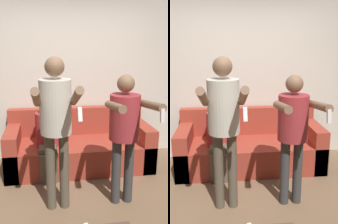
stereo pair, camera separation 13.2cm
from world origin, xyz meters
TOP-DOWN VIEW (x-y plane):
  - ground_plane at (0.00, 0.00)m, footprint 14.00×14.00m
  - wall_back at (0.00, 1.68)m, footprint 6.40×0.06m
  - couch at (0.09, 1.21)m, footprint 2.16×0.90m
  - person_standing_left at (-0.29, 0.13)m, footprint 0.46×0.73m
  - person_standing_right at (0.47, 0.13)m, footprint 0.46×0.73m
  - person_seated at (-0.39, 1.00)m, footprint 0.33×0.54m

SIDE VIEW (x-z plane):
  - ground_plane at x=0.00m, z-range 0.00..0.00m
  - couch at x=0.09m, z-range -0.14..0.72m
  - person_seated at x=-0.39m, z-range 0.06..1.20m
  - person_standing_right at x=0.47m, z-range 0.20..1.74m
  - person_standing_left at x=-0.29m, z-range 0.23..1.97m
  - wall_back at x=0.00m, z-range 0.00..2.70m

